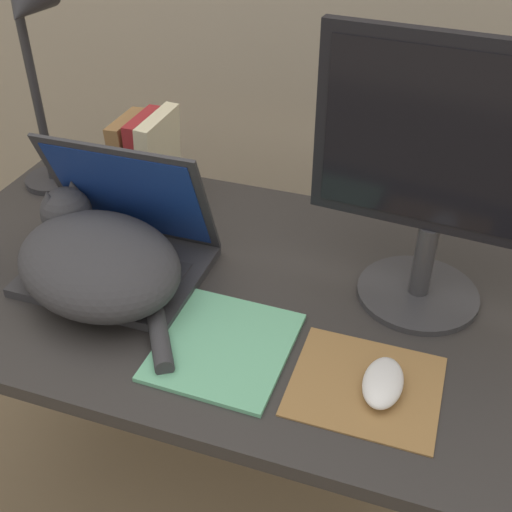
% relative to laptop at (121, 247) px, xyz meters
% --- Properties ---
extents(desk, '(1.16, 0.71, 0.71)m').
position_rel_laptop_xyz_m(desk, '(0.16, 0.03, -0.13)').
color(desk, '#2D2B2B').
rests_on(desk, ground_plane).
extents(laptop, '(0.33, 0.26, 0.26)m').
position_rel_laptop_xyz_m(laptop, '(0.00, 0.00, 0.00)').
color(laptop, '#2D2D33').
rests_on(laptop, desk).
extents(cat, '(0.41, 0.37, 0.15)m').
position_rel_laptop_xyz_m(cat, '(-0.01, -0.07, 0.02)').
color(cat, '#333338').
rests_on(cat, desk).
extents(external_monitor, '(0.42, 0.22, 0.48)m').
position_rel_laptop_xyz_m(external_monitor, '(0.55, 0.10, 0.21)').
color(external_monitor, '#333338').
rests_on(external_monitor, desk).
extents(mousepad, '(0.23, 0.20, 0.00)m').
position_rel_laptop_xyz_m(mousepad, '(0.50, -0.15, -0.05)').
color(mousepad, olive).
rests_on(mousepad, desk).
extents(computer_mouse, '(0.06, 0.11, 0.03)m').
position_rel_laptop_xyz_m(computer_mouse, '(0.53, -0.15, -0.03)').
color(computer_mouse, silver).
rests_on(computer_mouse, mousepad).
extents(book_row, '(0.11, 0.16, 0.20)m').
position_rel_laptop_xyz_m(book_row, '(-0.08, 0.27, 0.05)').
color(book_row, olive).
rests_on(book_row, desk).
extents(desk_lamp, '(0.17, 0.17, 0.49)m').
position_rel_laptop_xyz_m(desk_lamp, '(-0.28, 0.22, 0.29)').
color(desk_lamp, '#28282D').
rests_on(desk_lamp, desk).
extents(notepad, '(0.22, 0.24, 0.01)m').
position_rel_laptop_xyz_m(notepad, '(0.27, -0.14, -0.04)').
color(notepad, '#6BBC93').
rests_on(notepad, desk).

